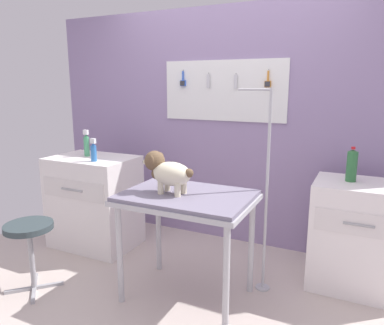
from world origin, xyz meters
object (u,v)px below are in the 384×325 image
at_px(dog, 167,171).
at_px(spray_bottle_short, 94,152).
at_px(grooming_arm, 265,201).
at_px(grooming_table, 187,205).
at_px(counter_left, 95,201).
at_px(soda_bottle, 352,165).
at_px(cabinet_right, 358,236).
at_px(stool, 29,235).

distance_m(dog, spray_bottle_short, 1.01).
relative_size(grooming_arm, dog, 3.72).
relative_size(grooming_table, spray_bottle_short, 4.47).
bearing_deg(spray_bottle_short, counter_left, 135.91).
bearing_deg(dog, soda_bottle, 33.14).
relative_size(grooming_table, soda_bottle, 3.49).
height_order(counter_left, spray_bottle_short, spray_bottle_short).
bearing_deg(grooming_arm, soda_bottle, 33.81).
height_order(counter_left, cabinet_right, counter_left).
bearing_deg(dog, grooming_table, 16.82).
height_order(dog, spray_bottle_short, dog).
distance_m(cabinet_right, soda_bottle, 0.55).
distance_m(grooming_table, cabinet_right, 1.36).
distance_m(grooming_arm, stool, 1.80).
bearing_deg(cabinet_right, counter_left, -173.47).
bearing_deg(grooming_arm, dog, -147.48).
height_order(grooming_arm, cabinet_right, grooming_arm).
bearing_deg(soda_bottle, grooming_table, -145.00).
xyz_separation_m(counter_left, soda_bottle, (2.27, 0.29, 0.52)).
bearing_deg(dog, spray_bottle_short, 160.26).
relative_size(grooming_arm, stool, 2.84).
xyz_separation_m(dog, counter_left, (-1.09, 0.48, -0.52)).
bearing_deg(cabinet_right, grooming_table, -147.84).
bearing_deg(stool, spray_bottle_short, 87.65).
relative_size(grooming_table, cabinet_right, 1.11).
height_order(dog, counter_left, dog).
height_order(grooming_table, stool, grooming_table).
bearing_deg(grooming_table, grooming_arm, 36.35).
bearing_deg(grooming_arm, grooming_table, -143.65).
bearing_deg(dog, cabinet_right, 30.65).
height_order(dog, soda_bottle, soda_bottle).
distance_m(counter_left, spray_bottle_short, 0.57).
bearing_deg(dog, grooming_arm, 32.52).
xyz_separation_m(counter_left, stool, (0.11, -0.87, 0.00)).
height_order(stool, soda_bottle, soda_bottle).
xyz_separation_m(grooming_arm, cabinet_right, (0.65, 0.36, -0.30)).
xyz_separation_m(dog, stool, (-0.98, -0.39, -0.52)).
bearing_deg(grooming_table, spray_bottle_short, 164.69).
height_order(spray_bottle_short, soda_bottle, soda_bottle).
distance_m(stool, spray_bottle_short, 0.90).
height_order(counter_left, soda_bottle, soda_bottle).
relative_size(dog, counter_left, 0.47).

